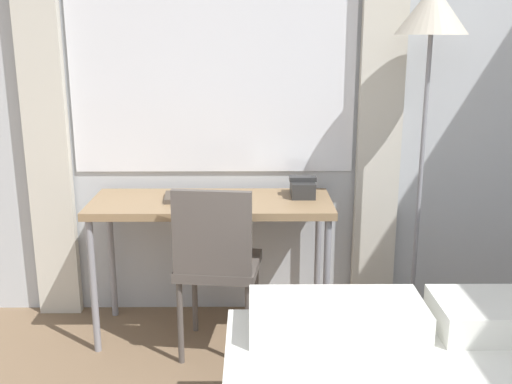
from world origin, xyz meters
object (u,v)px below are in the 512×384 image
desk (211,213)px  book (186,197)px  standing_lamp (431,37)px  desk_chair (217,259)px  telephone (303,187)px

desk → book: (-0.13, 0.02, 0.08)m
desk → standing_lamp: standing_lamp is taller
desk_chair → standing_lamp: bearing=19.9°
desk_chair → desk: bearing=105.8°
standing_lamp → desk_chair: bearing=-167.0°
telephone → book: 0.63m
desk → book: 0.16m
book → desk_chair: bearing=-57.3°
standing_lamp → telephone: (-0.61, 0.08, -0.79)m
standing_lamp → book: 1.48m
standing_lamp → telephone: 1.00m
telephone → book: size_ratio=0.79×
desk → desk_chair: 0.30m
desk → telephone: telephone is taller
desk_chair → book: (-0.17, 0.27, 0.25)m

